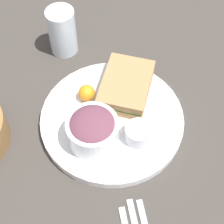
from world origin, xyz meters
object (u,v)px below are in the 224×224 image
(salad_bowl, at_px, (93,129))
(dressing_cup, at_px, (138,133))
(sandwich, at_px, (126,86))
(drink_glass, at_px, (62,31))
(plate, at_px, (112,120))

(salad_bowl, relative_size, dressing_cup, 1.91)
(salad_bowl, distance_m, dressing_cup, 0.09)
(sandwich, relative_size, drink_glass, 1.21)
(plate, bearing_deg, sandwich, -7.64)
(dressing_cup, xyz_separation_m, drink_glass, (0.21, 0.24, 0.02))
(drink_glass, bearing_deg, sandwich, -118.32)
(sandwich, distance_m, drink_glass, 0.21)
(plate, relative_size, salad_bowl, 2.92)
(sandwich, bearing_deg, drink_glass, 61.68)
(plate, distance_m, salad_bowl, 0.08)
(plate, xyz_separation_m, salad_bowl, (-0.06, 0.02, 0.05))
(plate, xyz_separation_m, sandwich, (0.07, -0.01, 0.03))
(dressing_cup, relative_size, drink_glass, 0.46)
(sandwich, xyz_separation_m, salad_bowl, (-0.14, 0.03, 0.02))
(plate, height_order, salad_bowl, salad_bowl)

